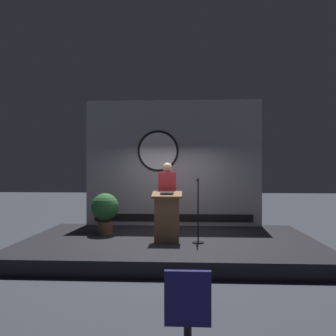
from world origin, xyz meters
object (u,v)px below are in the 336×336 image
(podium, at_px, (167,217))
(potted_plant, at_px, (105,209))
(speaker_person, at_px, (167,199))
(microphone_stand, at_px, (198,220))
(audience_chair_left, at_px, (188,308))

(podium, distance_m, potted_plant, 1.71)
(potted_plant, bearing_deg, speaker_person, -10.88)
(microphone_stand, height_order, audience_chair_left, microphone_stand)
(speaker_person, xyz_separation_m, microphone_stand, (0.68, -0.57, -0.39))
(microphone_stand, relative_size, audience_chair_left, 1.53)
(speaker_person, height_order, microphone_stand, speaker_person)
(microphone_stand, xyz_separation_m, potted_plant, (-2.19, 0.87, 0.11))
(microphone_stand, bearing_deg, audience_chair_left, -93.26)
(speaker_person, relative_size, microphone_stand, 1.24)
(speaker_person, relative_size, audience_chair_left, 1.91)
(microphone_stand, height_order, potted_plant, microphone_stand)
(podium, height_order, potted_plant, podium)
(podium, relative_size, audience_chair_left, 1.21)
(speaker_person, distance_m, audience_chair_left, 4.65)
(microphone_stand, bearing_deg, speaker_person, 139.84)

